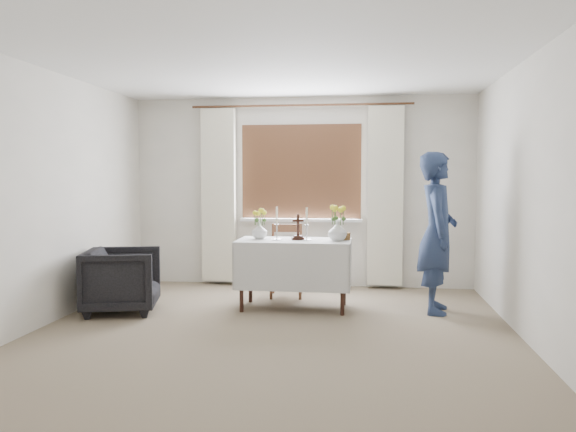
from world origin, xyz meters
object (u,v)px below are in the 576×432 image
at_px(wooden_chair, 286,261).
at_px(person, 437,233).
at_px(altar_table, 294,274).
at_px(wooden_cross, 298,227).
at_px(armchair, 122,280).
at_px(flower_vase_left, 259,231).
at_px(flower_vase_right, 338,231).

xyz_separation_m(wooden_chair, person, (1.70, -0.57, 0.42)).
relative_size(altar_table, wooden_cross, 4.38).
height_order(wooden_chair, wooden_cross, wooden_cross).
xyz_separation_m(armchair, wooden_cross, (1.85, 0.42, 0.56)).
height_order(altar_table, person, person).
distance_m(armchair, wooden_cross, 1.98).
bearing_deg(flower_vase_left, wooden_chair, 67.94).
height_order(person, flower_vase_right, person).
xyz_separation_m(altar_table, flower_vase_left, (-0.40, 0.05, 0.47)).
xyz_separation_m(person, flower_vase_left, (-1.93, 0.01, -0.01)).
bearing_deg(person, wooden_cross, 95.88).
distance_m(person, wooden_cross, 1.49).
xyz_separation_m(person, wooden_cross, (-1.49, -0.03, 0.05)).
distance_m(wooden_chair, armchair, 1.93).
bearing_deg(altar_table, wooden_chair, 105.71).
bearing_deg(wooden_cross, altar_table, 179.06).
distance_m(wooden_chair, flower_vase_right, 1.01).
distance_m(altar_table, flower_vase_right, 0.68).
height_order(altar_table, wooden_cross, wooden_cross).
xyz_separation_m(wooden_chair, wooden_cross, (0.21, -0.60, 0.47)).
relative_size(wooden_chair, flower_vase_right, 4.19).
height_order(armchair, flower_vase_right, flower_vase_right).
xyz_separation_m(armchair, flower_vase_right, (2.29, 0.37, 0.52)).
bearing_deg(altar_table, wooden_cross, 14.37).
bearing_deg(armchair, flower_vase_right, -94.81).
xyz_separation_m(altar_table, flower_vase_right, (0.48, -0.03, 0.49)).
relative_size(altar_table, wooden_chair, 1.42).
bearing_deg(person, altar_table, 96.23).
bearing_deg(flower_vase_right, wooden_cross, 174.19).
distance_m(altar_table, wooden_chair, 0.64).
height_order(armchair, flower_vase_left, flower_vase_left).
relative_size(wooden_chair, person, 0.51).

